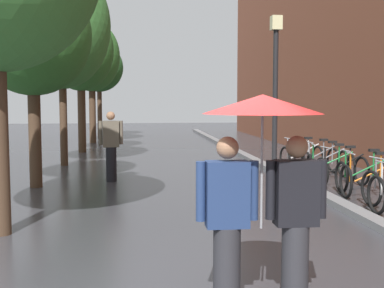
{
  "coord_description": "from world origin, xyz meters",
  "views": [
    {
      "loc": [
        -0.61,
        -4.93,
        2.01
      ],
      "look_at": [
        0.22,
        2.66,
        1.35
      ],
      "focal_mm": 47.22,
      "sensor_mm": 36.0,
      "label": 1
    }
  ],
  "objects": [
    {
      "name": "street_tree_4",
      "position": [
        -2.69,
        19.34,
        4.05
      ],
      "size": [
        2.65,
        2.65,
        5.73
      ],
      "color": "#473323",
      "rests_on": "ground"
    },
    {
      "name": "parked_bicycle_6",
      "position": [
        4.27,
        7.7,
        0.38
      ],
      "size": [
        1.11,
        0.75,
        0.96
      ],
      "color": "black",
      "rests_on": "ground"
    },
    {
      "name": "kerb_strip",
      "position": [
        3.2,
        10.0,
        0.06
      ],
      "size": [
        0.3,
        36.0,
        0.12
      ],
      "primitive_type": "cube",
      "color": "slate",
      "rests_on": "ground"
    },
    {
      "name": "parked_bicycle_8",
      "position": [
        4.11,
        9.1,
        0.38
      ],
      "size": [
        1.16,
        0.82,
        0.96
      ],
      "color": "black",
      "rests_on": "ground"
    },
    {
      "name": "street_lamp_post",
      "position": [
        2.6,
        6.58,
        2.33
      ],
      "size": [
        0.24,
        0.24,
        3.95
      ],
      "color": "black",
      "rests_on": "ground"
    },
    {
      "name": "parked_bicycle_5",
      "position": [
        4.12,
        6.94,
        0.38
      ],
      "size": [
        1.17,
        0.85,
        0.96
      ],
      "color": "black",
      "rests_on": "ground"
    },
    {
      "name": "parked_bicycle_7",
      "position": [
        4.31,
        8.41,
        0.38
      ],
      "size": [
        1.16,
        0.83,
        0.96
      ],
      "color": "black",
      "rests_on": "ground"
    },
    {
      "name": "couple_under_umbrella",
      "position": [
        0.56,
        -0.33,
        1.38
      ],
      "size": [
        1.25,
        1.13,
        2.07
      ],
      "color": "#2D2D33",
      "rests_on": "ground"
    },
    {
      "name": "street_tree_5",
      "position": [
        -2.64,
        23.27,
        3.78
      ],
      "size": [
        2.63,
        2.63,
        5.12
      ],
      "color": "#473323",
      "rests_on": "ground"
    },
    {
      "name": "street_tree_1",
      "position": [
        -2.95,
        6.99,
        3.48
      ],
      "size": [
        2.67,
        2.67,
        4.88
      ],
      "color": "#473323",
      "rests_on": "ground"
    },
    {
      "name": "parked_bicycle_2",
      "position": [
        4.16,
        4.88,
        0.38
      ],
      "size": [
        1.12,
        0.77,
        0.96
      ],
      "color": "black",
      "rests_on": "ground"
    },
    {
      "name": "street_tree_3",
      "position": [
        -2.72,
        14.91,
        3.89
      ],
      "size": [
        2.52,
        2.52,
        5.47
      ],
      "color": "#473323",
      "rests_on": "ground"
    },
    {
      "name": "street_tree_2",
      "position": [
        -2.85,
        10.9,
        4.25
      ],
      "size": [
        2.96,
        2.96,
        6.17
      ],
      "color": "#473323",
      "rests_on": "ground"
    },
    {
      "name": "pedestrian_walking_midground",
      "position": [
        -1.25,
        7.63,
        0.92
      ],
      "size": [
        0.59,
        0.35,
        1.74
      ],
      "color": "black",
      "rests_on": "ground"
    },
    {
      "name": "parked_bicycle_3",
      "position": [
        4.31,
        5.48,
        0.38
      ],
      "size": [
        1.09,
        0.72,
        0.96
      ],
      "color": "black",
      "rests_on": "ground"
    },
    {
      "name": "parked_bicycle_4",
      "position": [
        4.13,
        6.28,
        0.38
      ],
      "size": [
        1.14,
        0.8,
        0.96
      ],
      "color": "black",
      "rests_on": "ground"
    }
  ]
}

